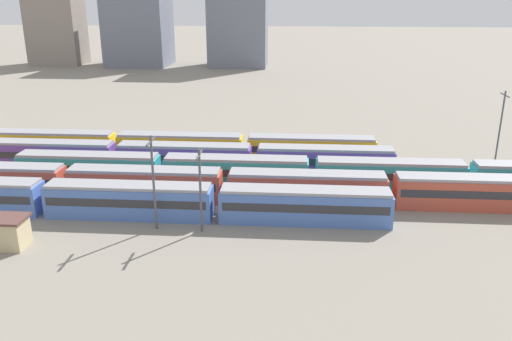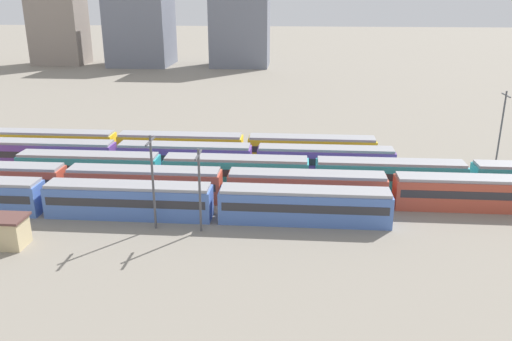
{
  "view_description": "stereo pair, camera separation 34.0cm",
  "coord_description": "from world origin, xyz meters",
  "px_view_note": "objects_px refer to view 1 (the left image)",
  "views": [
    {
      "loc": [
        25.42,
        -51.46,
        23.44
      ],
      "look_at": [
        20.79,
        10.4,
        2.04
      ],
      "focal_mm": 37.0,
      "sensor_mm": 36.0,
      "label": 1
    },
    {
      "loc": [
        25.76,
        -51.43,
        23.44
      ],
      "look_at": [
        20.79,
        10.4,
        2.04
      ],
      "focal_mm": 37.0,
      "sensor_mm": 36.0,
      "label": 2
    }
  ],
  "objects_px": {
    "train_track_4": "(180,146)",
    "catenary_pole_0": "(153,178)",
    "train_track_3": "(185,157)",
    "signal_hut": "(8,232)",
    "train_track_2": "(389,175)",
    "catenary_pole_2": "(200,186)",
    "train_track_1": "(390,190)",
    "catenary_pole_1": "(501,122)",
    "train_track_0": "(129,200)"
  },
  "relations": [
    {
      "from": "train_track_3",
      "to": "catenary_pole_1",
      "type": "height_order",
      "value": "catenary_pole_1"
    },
    {
      "from": "train_track_1",
      "to": "catenary_pole_1",
      "type": "height_order",
      "value": "catenary_pole_1"
    },
    {
      "from": "train_track_0",
      "to": "train_track_4",
      "type": "xyz_separation_m",
      "value": [
        1.15,
        20.8,
        0.0
      ]
    },
    {
      "from": "train_track_3",
      "to": "catenary_pole_1",
      "type": "bearing_deg",
      "value": 10.57
    },
    {
      "from": "train_track_1",
      "to": "signal_hut",
      "type": "bearing_deg",
      "value": -161.06
    },
    {
      "from": "train_track_0",
      "to": "catenary_pole_0",
      "type": "relative_size",
      "value": 5.61
    },
    {
      "from": "signal_hut",
      "to": "catenary_pole_1",
      "type": "bearing_deg",
      "value": 29.39
    },
    {
      "from": "train_track_4",
      "to": "catenary_pole_0",
      "type": "xyz_separation_m",
      "value": [
        2.46,
        -23.59,
        3.62
      ]
    },
    {
      "from": "catenary_pole_1",
      "to": "signal_hut",
      "type": "xyz_separation_m",
      "value": [
        -56.17,
        -31.64,
        -4.02
      ]
    },
    {
      "from": "train_track_4",
      "to": "catenary_pole_1",
      "type": "bearing_deg",
      "value": 3.77
    },
    {
      "from": "train_track_4",
      "to": "train_track_1",
      "type": "bearing_deg",
      "value": -29.59
    },
    {
      "from": "train_track_0",
      "to": "catenary_pole_2",
      "type": "bearing_deg",
      "value": -20.27
    },
    {
      "from": "train_track_2",
      "to": "catenary_pole_2",
      "type": "height_order",
      "value": "catenary_pole_2"
    },
    {
      "from": "catenary_pole_1",
      "to": "catenary_pole_2",
      "type": "height_order",
      "value": "catenary_pole_1"
    },
    {
      "from": "catenary_pole_1",
      "to": "catenary_pole_2",
      "type": "bearing_deg",
      "value": -144.99
    },
    {
      "from": "train_track_3",
      "to": "catenary_pole_2",
      "type": "height_order",
      "value": "catenary_pole_2"
    },
    {
      "from": "train_track_4",
      "to": "catenary_pole_2",
      "type": "bearing_deg",
      "value": -73.13
    },
    {
      "from": "train_track_4",
      "to": "catenary_pole_2",
      "type": "distance_m",
      "value": 25.16
    },
    {
      "from": "train_track_0",
      "to": "signal_hut",
      "type": "xyz_separation_m",
      "value": [
        -9.36,
        -7.83,
        -0.35
      ]
    },
    {
      "from": "train_track_1",
      "to": "train_track_2",
      "type": "distance_m",
      "value": 5.25
    },
    {
      "from": "train_track_4",
      "to": "signal_hut",
      "type": "bearing_deg",
      "value": -110.15
    },
    {
      "from": "train_track_0",
      "to": "train_track_4",
      "type": "distance_m",
      "value": 20.83
    },
    {
      "from": "train_track_0",
      "to": "signal_hut",
      "type": "bearing_deg",
      "value": -140.09
    },
    {
      "from": "train_track_0",
      "to": "train_track_3",
      "type": "bearing_deg",
      "value": 79.64
    },
    {
      "from": "train_track_2",
      "to": "catenary_pole_1",
      "type": "bearing_deg",
      "value": 37.52
    },
    {
      "from": "catenary_pole_1",
      "to": "train_track_2",
      "type": "bearing_deg",
      "value": -142.48
    },
    {
      "from": "train_track_2",
      "to": "catenary_pole_1",
      "type": "distance_m",
      "value": 22.32
    },
    {
      "from": "train_track_1",
      "to": "catenary_pole_1",
      "type": "xyz_separation_m",
      "value": [
        18.19,
        18.61,
        3.67
      ]
    },
    {
      "from": "train_track_1",
      "to": "train_track_3",
      "type": "bearing_deg",
      "value": 158.02
    },
    {
      "from": "signal_hut",
      "to": "train_track_1",
      "type": "bearing_deg",
      "value": 18.94
    },
    {
      "from": "catenary_pole_2",
      "to": "train_track_4",
      "type": "bearing_deg",
      "value": 106.87
    },
    {
      "from": "train_track_0",
      "to": "catenary_pole_0",
      "type": "distance_m",
      "value": 5.82
    },
    {
      "from": "train_track_1",
      "to": "signal_hut",
      "type": "xyz_separation_m",
      "value": [
        -37.98,
        -13.03,
        -0.35
      ]
    },
    {
      "from": "catenary_pole_0",
      "to": "catenary_pole_2",
      "type": "bearing_deg",
      "value": -3.75
    },
    {
      "from": "catenary_pole_0",
      "to": "train_track_0",
      "type": "bearing_deg",
      "value": 142.31
    },
    {
      "from": "train_track_4",
      "to": "catenary_pole_0",
      "type": "distance_m",
      "value": 23.99
    },
    {
      "from": "catenary_pole_2",
      "to": "signal_hut",
      "type": "relative_size",
      "value": 2.43
    },
    {
      "from": "catenary_pole_2",
      "to": "train_track_0",
      "type": "bearing_deg",
      "value": 159.73
    },
    {
      "from": "catenary_pole_0",
      "to": "catenary_pole_2",
      "type": "relative_size",
      "value": 1.14
    },
    {
      "from": "train_track_0",
      "to": "train_track_4",
      "type": "bearing_deg",
      "value": 86.85
    },
    {
      "from": "train_track_1",
      "to": "catenary_pole_2",
      "type": "height_order",
      "value": "catenary_pole_2"
    },
    {
      "from": "train_track_3",
      "to": "catenary_pole_0",
      "type": "bearing_deg",
      "value": -87.64
    },
    {
      "from": "train_track_2",
      "to": "train_track_3",
      "type": "height_order",
      "value": "same"
    },
    {
      "from": "train_track_2",
      "to": "catenary_pole_2",
      "type": "xyz_separation_m",
      "value": [
        -20.96,
        -13.5,
        3.01
      ]
    },
    {
      "from": "train_track_3",
      "to": "signal_hut",
      "type": "height_order",
      "value": "train_track_3"
    },
    {
      "from": "train_track_2",
      "to": "catenary_pole_0",
      "type": "height_order",
      "value": "catenary_pole_0"
    },
    {
      "from": "train_track_2",
      "to": "train_track_3",
      "type": "relative_size",
      "value": 1.68
    },
    {
      "from": "catenary_pole_1",
      "to": "signal_hut",
      "type": "relative_size",
      "value": 2.79
    },
    {
      "from": "train_track_3",
      "to": "catenary_pole_2",
      "type": "xyz_separation_m",
      "value": [
        5.54,
        -18.7,
        3.01
      ]
    },
    {
      "from": "catenary_pole_2",
      "to": "train_track_2",
      "type": "bearing_deg",
      "value": 32.79
    }
  ]
}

